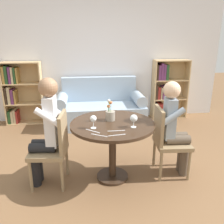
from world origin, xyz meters
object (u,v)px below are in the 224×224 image
object	(u,v)px
flower_vase	(110,114)
couch	(100,109)
bookshelf_right	(165,89)
person_left	(45,130)
wine_glass_right	(134,119)
chair_left	(54,146)
chair_right	(167,138)
person_right	(175,126)
bookshelf_left	(19,93)
wine_glass_left	(93,119)

from	to	relation	value
flower_vase	couch	bearing A→B (deg)	89.48
couch	flower_vase	size ratio (longest dim) A/B	6.43
bookshelf_right	flower_vase	world-z (taller)	bookshelf_right
couch	flower_vase	world-z (taller)	flower_vase
person_left	wine_glass_right	xyz separation A→B (m)	(1.00, -0.15, 0.14)
couch	flower_vase	xyz separation A→B (m)	(-0.02, -1.84, 0.51)
bookshelf_right	chair_left	bearing A→B (deg)	-133.51
person_left	flower_vase	size ratio (longest dim) A/B	4.85
chair_right	person_right	world-z (taller)	person_right
bookshelf_left	bookshelf_right	world-z (taller)	same
chair_right	person_left	size ratio (longest dim) A/B	0.69
person_right	wine_glass_right	xyz separation A→B (m)	(-0.57, -0.18, 0.19)
bookshelf_right	chair_right	xyz separation A→B (m)	(-0.72, -2.19, -0.12)
chair_right	wine_glass_right	xyz separation A→B (m)	(-0.48, -0.18, 0.35)
person_left	flower_vase	distance (m)	0.78
couch	chair_right	size ratio (longest dim) A/B	1.93
bookshelf_left	couch	bearing A→B (deg)	-9.35
person_right	bookshelf_right	bearing A→B (deg)	-12.52
bookshelf_left	wine_glass_left	world-z (taller)	bookshelf_left
chair_left	flower_vase	size ratio (longest dim) A/B	3.33
couch	wine_glass_right	distance (m)	2.19
wine_glass_right	bookshelf_right	bearing A→B (deg)	63.11
person_right	flower_vase	size ratio (longest dim) A/B	4.54
flower_vase	wine_glass_left	bearing A→B (deg)	-132.54
couch	person_left	xyz separation A→B (m)	(-0.78, -1.95, 0.39)
person_left	wine_glass_left	distance (m)	0.58
couch	chair_left	xyz separation A→B (m)	(-0.70, -1.97, 0.18)
chair_left	person_left	distance (m)	0.23
person_left	wine_glass_right	bearing A→B (deg)	87.23
person_right	wine_glass_left	world-z (taller)	person_right
chair_left	wine_glass_left	world-z (taller)	chair_left
chair_right	wine_glass_right	world-z (taller)	chair_right
bookshelf_right	chair_left	distance (m)	3.08
bookshelf_left	flower_vase	bearing A→B (deg)	-52.88
bookshelf_left	wine_glass_right	bearing A→B (deg)	-52.31
bookshelf_right	wine_glass_left	distance (m)	2.88
bookshelf_right	couch	bearing A→B (deg)	-169.48
couch	wine_glass_left	world-z (taller)	couch
person_right	flower_vase	xyz separation A→B (m)	(-0.80, 0.09, 0.17)
couch	chair_left	bearing A→B (deg)	-109.51
chair_left	flower_vase	world-z (taller)	flower_vase
flower_vase	chair_left	bearing A→B (deg)	-169.60
person_left	wine_glass_left	xyz separation A→B (m)	(0.55, -0.13, 0.15)
chair_left	bookshelf_right	bearing A→B (deg)	142.39
wine_glass_right	flower_vase	xyz separation A→B (m)	(-0.24, 0.26, -0.02)
bookshelf_right	bookshelf_left	bearing A→B (deg)	179.97
person_right	bookshelf_left	bearing A→B (deg)	51.16
person_right	wine_glass_left	size ratio (longest dim) A/B	8.18
bookshelf_right	wine_glass_right	size ratio (longest dim) A/B	8.34
couch	chair_right	xyz separation A→B (m)	(0.70, -1.92, 0.18)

